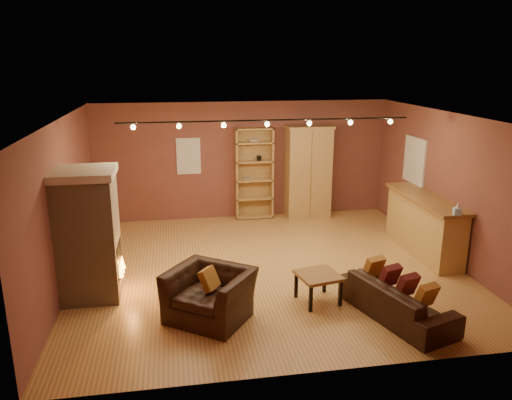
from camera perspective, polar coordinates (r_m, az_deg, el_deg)
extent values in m
plane|color=#AD7A3D|center=(9.38, 1.41, -7.77)|extent=(7.00, 7.00, 0.00)
plane|color=brown|center=(8.65, 1.54, 9.48)|extent=(7.00, 7.00, 0.00)
cube|color=brown|center=(12.04, -1.48, 4.54)|extent=(7.00, 0.02, 2.80)
cube|color=brown|center=(8.95, -21.10, -0.52)|extent=(0.02, 6.50, 2.80)
cube|color=brown|center=(10.16, 21.24, 1.33)|extent=(0.02, 6.50, 2.80)
cube|color=tan|center=(8.42, -18.59, -4.13)|extent=(0.90, 0.90, 2.00)
cube|color=beige|center=(8.14, -19.24, 2.91)|extent=(0.98, 0.98, 0.12)
cube|color=black|center=(8.51, -15.62, -6.57)|extent=(0.10, 0.65, 0.55)
cone|color=orange|center=(8.55, -15.15, -7.30)|extent=(0.10, 0.10, 0.22)
cube|color=silver|center=(11.88, -7.72, 4.99)|extent=(0.56, 0.04, 0.86)
cube|color=tan|center=(12.11, -0.34, 3.19)|extent=(0.90, 0.04, 2.21)
cube|color=tan|center=(11.90, -2.28, 2.95)|extent=(0.04, 0.35, 2.21)
cube|color=tan|center=(12.04, 1.81, 3.10)|extent=(0.04, 0.35, 2.21)
cube|color=gray|center=(11.97, -0.93, 2.44)|extent=(0.18, 0.12, 0.05)
cube|color=black|center=(11.91, 0.35, 4.79)|extent=(0.10, 0.10, 0.12)
cube|color=tan|center=(12.24, -0.22, -1.83)|extent=(0.90, 0.35, 0.04)
cube|color=tan|center=(12.11, -0.22, 0.25)|extent=(0.90, 0.35, 0.03)
cube|color=tan|center=(12.00, -0.22, 2.33)|extent=(0.90, 0.35, 0.03)
cube|color=tan|center=(11.90, -0.23, 4.44)|extent=(0.90, 0.35, 0.04)
cube|color=tan|center=(11.82, -0.23, 6.59)|extent=(0.90, 0.35, 0.04)
cube|color=tan|center=(11.77, -0.23, 8.18)|extent=(0.90, 0.35, 0.04)
cube|color=tan|center=(12.14, 5.96, 3.07)|extent=(1.04, 0.57, 2.18)
cube|color=olive|center=(11.87, 6.31, 2.77)|extent=(0.02, 0.01, 2.08)
cube|color=tan|center=(11.94, 6.11, 8.33)|extent=(1.10, 0.63, 0.06)
cube|color=tan|center=(10.47, 18.62, -2.87)|extent=(0.52, 2.29, 1.09)
cube|color=olive|center=(10.31, 18.90, 0.17)|extent=(0.64, 2.41, 0.06)
cube|color=#94C7EC|center=(9.30, 21.99, -1.24)|extent=(0.13, 0.13, 0.11)
cone|color=white|center=(9.27, 22.06, -0.62)|extent=(0.08, 0.08, 0.10)
cube|color=silver|center=(11.29, 17.68, 4.33)|extent=(0.05, 0.90, 1.00)
imported|color=black|center=(7.86, 15.83, -10.32)|extent=(1.11, 1.99, 0.75)
cube|color=#B3772E|center=(7.42, 18.88, -10.25)|extent=(0.36, 0.31, 0.36)
cube|color=maroon|center=(7.65, 16.90, -9.26)|extent=(0.36, 0.31, 0.36)
cube|color=maroon|center=(7.89, 15.05, -8.32)|extent=(0.36, 0.31, 0.36)
cube|color=#B3772E|center=(8.13, 13.32, -7.44)|extent=(0.36, 0.31, 0.36)
imported|color=black|center=(7.52, -5.35, -9.84)|extent=(1.39, 1.29, 1.02)
cube|color=#B3772E|center=(7.47, -5.37, -8.97)|extent=(0.37, 0.38, 0.34)
cube|color=olive|center=(8.05, 7.14, -8.56)|extent=(0.74, 0.74, 0.05)
cube|color=black|center=(7.86, 5.77, -11.08)|extent=(0.05, 0.05, 0.42)
cube|color=black|center=(8.01, 9.44, -10.70)|extent=(0.05, 0.05, 0.42)
cube|color=black|center=(8.32, 4.82, -9.48)|extent=(0.05, 0.05, 0.42)
cube|color=black|center=(8.45, 8.29, -9.17)|extent=(0.05, 0.05, 0.42)
cylinder|color=black|center=(8.85, 1.28, 9.11)|extent=(5.20, 0.03, 0.03)
sphere|color=#FFD88C|center=(8.73, -13.87, 8.10)|extent=(0.09, 0.09, 0.09)
sphere|color=#FFD88C|center=(8.71, -8.79, 8.35)|extent=(0.09, 0.09, 0.09)
sphere|color=#FFD88C|center=(8.75, -3.71, 8.54)|extent=(0.09, 0.09, 0.09)
sphere|color=#FFD88C|center=(8.86, 1.28, 8.66)|extent=(0.09, 0.09, 0.09)
sphere|color=#FFD88C|center=(9.04, 6.12, 8.71)|extent=(0.09, 0.09, 0.09)
sphere|color=#FFD88C|center=(9.27, 10.74, 8.71)|extent=(0.09, 0.09, 0.09)
sphere|color=#FFD88C|center=(9.56, 15.11, 8.65)|extent=(0.09, 0.09, 0.09)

